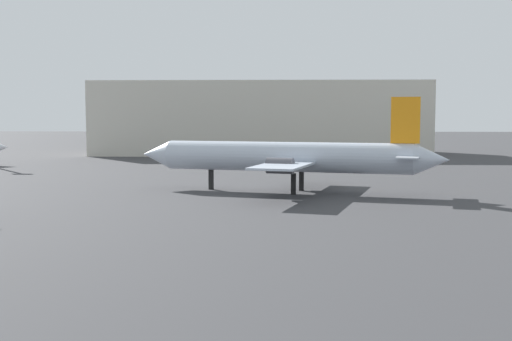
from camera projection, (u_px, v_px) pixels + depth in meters
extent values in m
cylinder|color=#B2BCCC|center=(286.00, 157.00, 62.48)|extent=(24.39, 9.18, 2.91)
cone|color=#B2BCCC|center=(157.00, 154.00, 66.59)|extent=(3.85, 3.65, 2.91)
cone|color=#B2BCCC|center=(432.00, 160.00, 58.37)|extent=(3.85, 3.65, 2.91)
cube|color=#B2BCCC|center=(298.00, 162.00, 62.15)|extent=(9.26, 20.68, 0.20)
cube|color=#B2BCCC|center=(409.00, 156.00, 58.94)|extent=(3.73, 7.23, 0.13)
cube|color=orange|center=(405.00, 120.00, 58.78)|extent=(2.62, 0.93, 4.29)
cylinder|color=#4C4C54|center=(280.00, 166.00, 58.71)|extent=(2.78, 2.08, 1.49)
cylinder|color=#4C4C54|center=(300.00, 160.00, 66.05)|extent=(2.78, 2.08, 1.49)
cube|color=black|center=(211.00, 180.00, 65.01)|extent=(0.51, 0.51, 2.02)
cube|color=black|center=(293.00, 184.00, 60.75)|extent=(0.51, 0.51, 2.02)
cube|color=black|center=(301.00, 181.00, 63.90)|extent=(0.51, 0.51, 2.02)
cone|color=white|center=(0.00, 147.00, 97.36)|extent=(2.45, 2.25, 2.12)
cube|color=beige|center=(261.00, 118.00, 128.23)|extent=(63.71, 24.22, 14.02)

